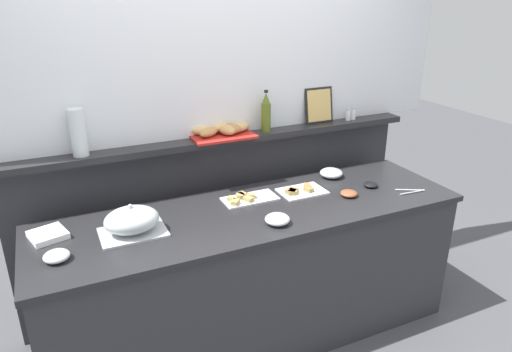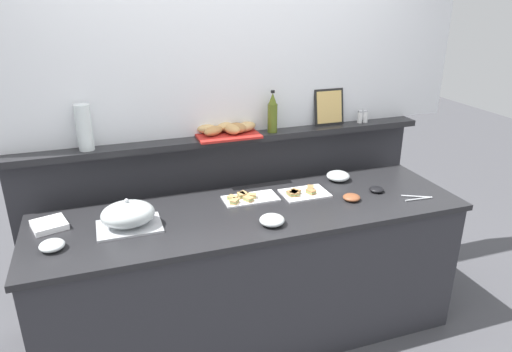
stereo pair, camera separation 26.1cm
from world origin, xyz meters
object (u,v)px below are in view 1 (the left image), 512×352
object	(u,v)px
sandwich_platter_front	(247,198)
bread_basket	(223,131)
serving_cloche	(132,221)
napkin_stack	(48,235)
salt_shaker	(348,114)
condiment_bowl_dark	(349,193)
sandwich_platter_side	(300,191)
glass_bowl_large	(331,173)
water_carafe	(78,133)
condiment_bowl_cream	(371,185)
olive_oil_bottle	(266,113)
pepper_shaker	(353,114)
glass_bowl_medium	(57,256)
serving_tongs	(412,191)
glass_bowl_small	(277,220)
framed_picture	(319,105)

from	to	relation	value
sandwich_platter_front	bread_basket	size ratio (longest dim) A/B	0.80
serving_cloche	napkin_stack	bearing A→B (deg)	160.96
salt_shaker	condiment_bowl_dark	bearing A→B (deg)	-122.80
sandwich_platter_side	napkin_stack	bearing A→B (deg)	178.12
glass_bowl_large	salt_shaker	world-z (taller)	salt_shaker
napkin_stack	water_carafe	world-z (taller)	water_carafe
condiment_bowl_dark	water_carafe	bearing A→B (deg)	160.17
bread_basket	condiment_bowl_cream	bearing A→B (deg)	-30.10
napkin_stack	serving_cloche	bearing A→B (deg)	-19.04
sandwich_platter_front	bread_basket	distance (m)	0.48
condiment_bowl_cream	olive_oil_bottle	size ratio (longest dim) A/B	0.33
condiment_bowl_dark	bread_basket	world-z (taller)	bread_basket
sandwich_platter_side	napkin_stack	xyz separation A→B (m)	(-1.47, 0.05, 0.00)
napkin_stack	bread_basket	size ratio (longest dim) A/B	0.41
pepper_shaker	glass_bowl_medium	bearing A→B (deg)	-164.75
serving_tongs	bread_basket	xyz separation A→B (m)	(-1.02, 0.66, 0.35)
condiment_bowl_cream	napkin_stack	xyz separation A→B (m)	(-1.93, 0.16, 0.00)
glass_bowl_large	condiment_bowl_dark	xyz separation A→B (m)	(-0.08, -0.31, -0.01)
sandwich_platter_side	glass_bowl_medium	size ratio (longest dim) A/B	2.34
glass_bowl_large	pepper_shaker	bearing A→B (deg)	35.33
condiment_bowl_dark	salt_shaker	distance (m)	0.72
glass_bowl_small	glass_bowl_medium	bearing A→B (deg)	174.53
sandwich_platter_side	serving_cloche	xyz separation A→B (m)	(-1.06, -0.09, 0.06)
serving_cloche	glass_bowl_large	xyz separation A→B (m)	(1.39, 0.23, -0.05)
sandwich_platter_front	framed_picture	world-z (taller)	framed_picture
condiment_bowl_dark	serving_tongs	distance (m)	0.42
napkin_stack	pepper_shaker	size ratio (longest dim) A/B	1.95
sandwich_platter_front	condiment_bowl_cream	bearing A→B (deg)	-10.60
serving_tongs	water_carafe	world-z (taller)	water_carafe
glass_bowl_small	condiment_bowl_cream	distance (m)	0.81
serving_tongs	napkin_stack	distance (m)	2.14
sandwich_platter_front	salt_shaker	bearing A→B (deg)	18.85
sandwich_platter_side	serving_tongs	size ratio (longest dim) A/B	1.54
salt_shaker	water_carafe	distance (m)	1.83
sandwich_platter_front	glass_bowl_large	size ratio (longest dim) A/B	2.16
napkin_stack	framed_picture	world-z (taller)	framed_picture
glass_bowl_medium	framed_picture	xyz separation A→B (m)	(1.80, 0.60, 0.42)
napkin_stack	water_carafe	size ratio (longest dim) A/B	0.63
condiment_bowl_cream	condiment_bowl_dark	distance (m)	0.22
glass_bowl_large	condiment_bowl_cream	size ratio (longest dim) A/B	1.70
glass_bowl_large	water_carafe	bearing A→B (deg)	171.93
water_carafe	sandwich_platter_front	bearing A→B (deg)	-19.98
glass_bowl_small	bread_basket	bearing A→B (deg)	93.96
sandwich_platter_side	bread_basket	distance (m)	0.63
salt_shaker	glass_bowl_large	bearing A→B (deg)	-140.47
sandwich_platter_front	framed_picture	bearing A→B (deg)	26.78
serving_tongs	olive_oil_bottle	bearing A→B (deg)	138.58
condiment_bowl_dark	framed_picture	bearing A→B (deg)	78.58
sandwich_platter_front	water_carafe	distance (m)	1.04
salt_shaker	bread_basket	distance (m)	0.96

